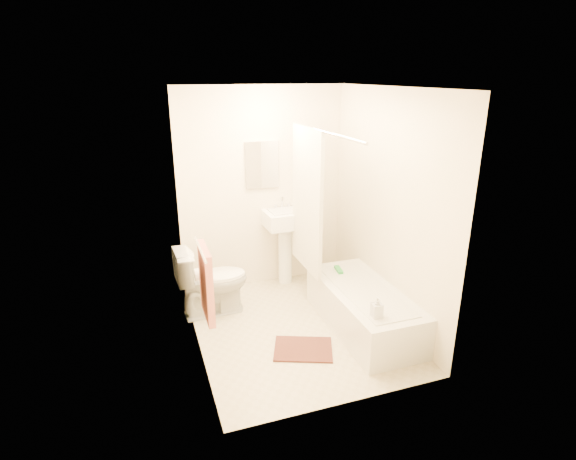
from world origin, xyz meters
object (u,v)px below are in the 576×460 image
object	(u,v)px
bathtub	(363,308)
toilet	(212,281)
sink	(286,244)
soap_bottle	(377,308)
bath_mat	(303,349)

from	to	relation	value
bathtub	toilet	bearing A→B (deg)	150.36
sink	soap_bottle	world-z (taller)	sink
sink	bathtub	bearing A→B (deg)	-73.75
sink	bathtub	world-z (taller)	sink
sink	bath_mat	world-z (taller)	sink
bathtub	soap_bottle	distance (m)	0.63
bathtub	soap_bottle	size ratio (longest dim) A/B	7.42
toilet	bathtub	distance (m)	1.64
sink	soap_bottle	distance (m)	1.81
toilet	bathtub	size ratio (longest dim) A/B	0.51
bathtub	bath_mat	xyz separation A→B (m)	(-0.74, -0.20, -0.20)
toilet	bath_mat	xyz separation A→B (m)	(0.68, -1.01, -0.37)
bath_mat	soap_bottle	distance (m)	0.84
toilet	soap_bottle	world-z (taller)	toilet
soap_bottle	sink	bearing A→B (deg)	98.25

